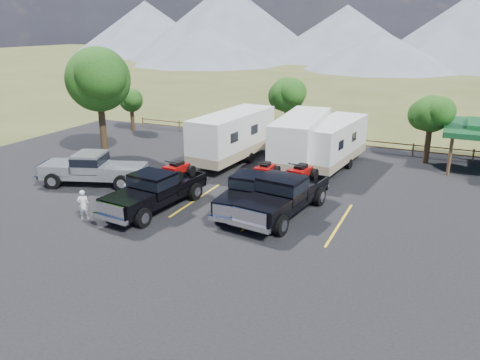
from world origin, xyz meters
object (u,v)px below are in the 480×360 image
at_px(trailer_center, 301,140).
at_px(pickup_silver, 93,168).
at_px(trailer_left, 233,137).
at_px(rig_right, 284,193).
at_px(person_a, 83,205).
at_px(person_b, 129,190).
at_px(tree_big_nw, 98,79).
at_px(rig_left, 157,189).
at_px(rig_center, 254,190).
at_px(trailer_right, 333,144).

relative_size(trailer_center, pickup_silver, 1.46).
height_order(trailer_left, pickup_silver, trailer_left).
relative_size(rig_right, person_a, 4.59).
distance_m(trailer_left, person_b, 9.80).
bearing_deg(tree_big_nw, rig_right, -17.53).
bearing_deg(trailer_left, person_a, -95.88).
height_order(rig_left, trailer_left, trailer_left).
height_order(tree_big_nw, trailer_center, tree_big_nw).
bearing_deg(trailer_center, person_a, -121.95).
height_order(rig_right, trailer_left, trailer_left).
relative_size(tree_big_nw, person_a, 5.06).
xyz_separation_m(rig_center, trailer_center, (-0.15, 8.43, 0.76)).
bearing_deg(rig_center, trailer_center, 88.86).
bearing_deg(trailer_left, trailer_right, 17.58).
bearing_deg(trailer_left, pickup_silver, -120.33).
bearing_deg(trailer_center, rig_left, -117.67).
relative_size(tree_big_nw, rig_left, 1.15).
distance_m(rig_center, rig_right, 1.70).
xyz_separation_m(tree_big_nw, rig_left, (9.30, -6.93, -4.49)).
height_order(rig_left, person_b, rig_left).
bearing_deg(trailer_center, pickup_silver, -143.32).
relative_size(trailer_left, pickup_silver, 1.47).
relative_size(trailer_left, trailer_center, 1.00).
distance_m(rig_left, trailer_left, 9.55).
height_order(trailer_right, person_b, trailer_right).
relative_size(trailer_right, pickup_silver, 1.35).
xyz_separation_m(tree_big_nw, rig_right, (15.64, -4.94, -4.45)).
distance_m(pickup_silver, person_a, 5.50).
height_order(trailer_left, trailer_center, trailer_left).
xyz_separation_m(trailer_center, pickup_silver, (-10.13, -8.88, -0.79)).
relative_size(rig_right, person_b, 4.61).
height_order(rig_left, rig_right, rig_right).
bearing_deg(trailer_left, rig_center, -52.68).
bearing_deg(rig_left, trailer_center, 72.76).
relative_size(rig_right, trailer_center, 0.72).
bearing_deg(trailer_left, rig_right, -44.65).
xyz_separation_m(tree_big_nw, pickup_silver, (3.65, -5.30, -4.55)).
height_order(rig_center, rig_right, rig_right).
height_order(rig_center, person_b, rig_center).
bearing_deg(rig_center, tree_big_nw, 158.61).
bearing_deg(rig_left, person_b, -170.79).
distance_m(rig_center, person_b, 6.71).
xyz_separation_m(pickup_silver, person_b, (3.95, -1.73, -0.24)).
xyz_separation_m(tree_big_nw, rig_center, (13.94, -4.86, -4.52)).
xyz_separation_m(rig_left, trailer_right, (6.55, 11.05, 0.59)).
relative_size(tree_big_nw, trailer_right, 0.86).
xyz_separation_m(rig_right, pickup_silver, (-11.99, -0.36, -0.10)).
relative_size(rig_left, trailer_right, 0.74).
relative_size(tree_big_nw, trailer_center, 0.79).
height_order(rig_left, rig_center, rig_left).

